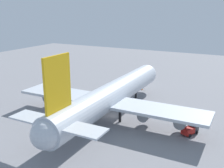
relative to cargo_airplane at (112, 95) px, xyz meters
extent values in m
plane|color=gray|center=(0.04, 0.00, -5.88)|extent=(234.73, 234.73, 0.00)
cylinder|color=silver|center=(0.04, 0.00, 0.12)|extent=(52.56, 6.69, 6.69)
sphere|color=silver|center=(26.32, 0.00, 0.12)|extent=(6.56, 6.56, 6.56)
sphere|color=silver|center=(-26.24, 0.00, 0.12)|extent=(5.69, 5.69, 5.69)
cube|color=yellow|center=(-22.04, 0.00, 8.82)|extent=(7.36, 0.50, 10.70)
cube|color=silver|center=(-23.09, -5.32, 1.12)|extent=(4.73, 10.03, 0.36)
cube|color=silver|center=(-23.09, 5.32, 1.12)|extent=(4.73, 10.03, 0.36)
cube|color=silver|center=(-2.59, -13.97, -0.88)|extent=(8.94, 23.93, 0.70)
cube|color=silver|center=(-2.59, 13.97, -0.88)|extent=(8.94, 23.93, 0.70)
cylinder|color=gray|center=(-1.59, -10.38, -2.64)|extent=(5.35, 2.81, 2.81)
cylinder|color=gray|center=(-1.59, -19.24, -2.64)|extent=(5.35, 2.81, 2.81)
cylinder|color=gray|center=(-1.59, 10.38, -2.64)|extent=(5.35, 2.81, 2.81)
cylinder|color=gray|center=(-1.59, 19.24, -2.64)|extent=(5.35, 2.81, 2.81)
cylinder|color=black|center=(16.86, 0.00, -4.55)|extent=(0.70, 0.70, 2.66)
cylinder|color=black|center=(-2.59, -3.68, -4.55)|extent=(0.70, 0.70, 2.66)
cylinder|color=black|center=(-2.59, 3.68, -4.55)|extent=(0.70, 0.70, 2.66)
cube|color=#333338|center=(-0.03, -21.73, -4.59)|extent=(2.10, 2.35, 1.81)
cube|color=#B21E19|center=(-2.01, -20.86, -4.85)|extent=(3.43, 2.93, 1.29)
cylinder|color=black|center=(-0.55, -22.66, -5.49)|extent=(0.83, 0.57, 0.78)
cylinder|color=black|center=(0.30, -20.72, -5.49)|extent=(0.83, 0.57, 0.78)
cylinder|color=black|center=(-3.01, -21.57, -5.49)|extent=(0.83, 0.57, 0.78)
cylinder|color=black|center=(-2.16, -19.64, -5.49)|extent=(0.83, 0.57, 0.78)
cone|color=orange|center=(26.45, 1.54, -5.47)|extent=(0.58, 0.58, 0.82)
camera|label=1|loc=(-60.00, -31.34, 22.35)|focal=42.81mm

